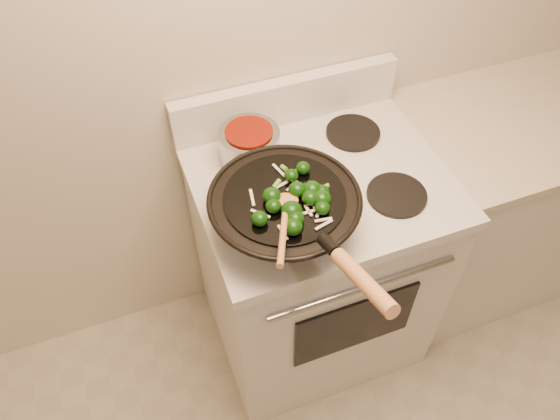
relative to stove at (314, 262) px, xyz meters
name	(u,v)px	position (x,y,z in m)	size (l,w,h in m)	color
stove	(314,262)	(0.00, 0.00, 0.00)	(0.78, 0.67, 1.08)	silver
counter_unit	(482,206)	(0.76, 0.03, -0.01)	(0.88, 0.62, 0.91)	silver
wok	(285,212)	(-0.18, -0.16, 0.53)	(0.42, 0.69, 0.28)	black
stirfry	(297,201)	(-0.16, -0.19, 0.61)	(0.23, 0.27, 0.05)	black
wooden_spoon	(285,217)	(-0.21, -0.24, 0.62)	(0.16, 0.28, 0.09)	#B87648
saucepan	(250,145)	(-0.18, 0.15, 0.52)	(0.19, 0.30, 0.11)	#94979C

